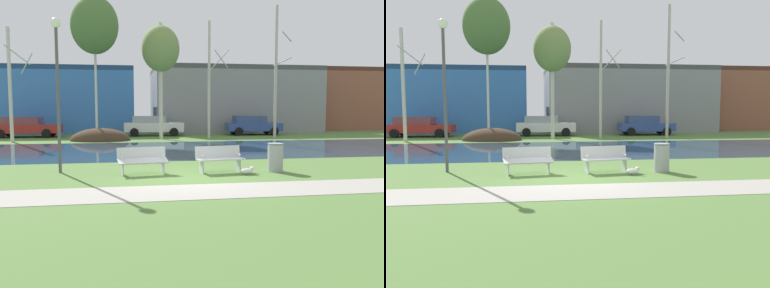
{
  "view_description": "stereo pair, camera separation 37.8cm",
  "coord_description": "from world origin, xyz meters",
  "views": [
    {
      "loc": [
        -1.78,
        -11.67,
        2.19
      ],
      "look_at": [
        0.43,
        1.62,
        0.91
      ],
      "focal_mm": 36.75,
      "sensor_mm": 36.0,
      "label": 1
    },
    {
      "loc": [
        -1.41,
        -11.73,
        2.19
      ],
      "look_at": [
        0.43,
        1.62,
        0.91
      ],
      "focal_mm": 36.75,
      "sensor_mm": 36.0,
      "label": 2
    }
  ],
  "objects": [
    {
      "name": "parked_hatch_third_blue",
      "position": [
        7.93,
        17.95,
        0.79
      ],
      "size": [
        4.3,
        2.21,
        1.5
      ],
      "color": "#2D4793",
      "rests_on": "ground"
    },
    {
      "name": "river_band",
      "position": [
        0.0,
        8.3,
        0.0
      ],
      "size": [
        80.0,
        8.66,
        0.01
      ],
      "primitive_type": "cube",
      "color": "#284256",
      "rests_on": "ground"
    },
    {
      "name": "building_blue_store",
      "position": [
        -7.26,
        24.6,
        2.77
      ],
      "size": [
        12.16,
        7.41,
        5.54
      ],
      "color": "#3870C6",
      "rests_on": "ground"
    },
    {
      "name": "building_brick_low",
      "position": [
        21.6,
        25.74,
        2.96
      ],
      "size": [
        10.99,
        7.27,
        5.92
      ],
      "color": "brown",
      "rests_on": "ground"
    },
    {
      "name": "birch_center_right",
      "position": [
        8.74,
        15.19,
        4.71
      ],
      "size": [
        1.25,
        2.27,
        9.28
      ],
      "color": "#BCB7A8",
      "rests_on": "ground"
    },
    {
      "name": "birch_center_left",
      "position": [
        0.53,
        15.12,
        6.02
      ],
      "size": [
        2.55,
        2.55,
        7.79
      ],
      "color": "beige",
      "rests_on": "ground"
    },
    {
      "name": "birch_center",
      "position": [
        3.92,
        15.16,
        4.11
      ],
      "size": [
        1.51,
        2.67,
        8.04
      ],
      "color": "beige",
      "rests_on": "ground"
    },
    {
      "name": "soil_mound",
      "position": [
        -3.5,
        14.49,
        0.0
      ],
      "size": [
        3.86,
        2.56,
        1.62
      ],
      "primitive_type": "ellipsoid",
      "color": "#423021",
      "rests_on": "ground"
    },
    {
      "name": "building_grey_warehouse",
      "position": [
        7.87,
        24.44,
        2.85
      ],
      "size": [
        14.49,
        9.29,
        5.69
      ],
      "color": "gray",
      "rests_on": "ground"
    },
    {
      "name": "parked_van_nearest_red",
      "position": [
        -9.02,
        18.26,
        0.77
      ],
      "size": [
        4.78,
        2.26,
        1.46
      ],
      "color": "maroon",
      "rests_on": "ground"
    },
    {
      "name": "bench_left",
      "position": [
        -1.3,
        1.07,
        0.47
      ],
      "size": [
        1.66,
        0.77,
        0.87
      ],
      "color": "silver",
      "rests_on": "ground"
    },
    {
      "name": "paved_path_strip",
      "position": [
        0.0,
        -1.84,
        0.01
      ],
      "size": [
        60.0,
        1.83,
        0.01
      ],
      "primitive_type": "cube",
      "color": "#9E998E",
      "rests_on": "ground"
    },
    {
      "name": "ground_plane",
      "position": [
        0.0,
        10.0,
        0.0
      ],
      "size": [
        120.0,
        120.0,
        0.0
      ],
      "primitive_type": "plane",
      "color": "#517538"
    },
    {
      "name": "birch_left",
      "position": [
        -3.71,
        14.52,
        7.34
      ],
      "size": [
        3.01,
        3.01,
        9.43
      ],
      "color": "beige",
      "rests_on": "ground"
    },
    {
      "name": "streetlamp",
      "position": [
        -4.0,
        1.83,
        3.4
      ],
      "size": [
        0.32,
        0.32,
        5.05
      ],
      "color": "#4C4C51",
      "rests_on": "ground"
    },
    {
      "name": "bench_right",
      "position": [
        1.27,
        1.07,
        0.47
      ],
      "size": [
        1.66,
        0.77,
        0.87
      ],
      "color": "silver",
      "rests_on": "ground"
    },
    {
      "name": "birch_far_left",
      "position": [
        -8.83,
        14.34,
        3.64
      ],
      "size": [
        1.55,
        2.68,
        7.07
      ],
      "color": "beige",
      "rests_on": "ground"
    },
    {
      "name": "parked_sedan_second_white",
      "position": [
        0.15,
        18.21,
        0.8
      ],
      "size": [
        4.49,
        2.08,
        1.51
      ],
      "color": "silver",
      "rests_on": "ground"
    },
    {
      "name": "seagull",
      "position": [
        2.04,
        0.41,
        0.13
      ],
      "size": [
        0.47,
        0.17,
        0.27
      ],
      "color": "white",
      "rests_on": "ground"
    },
    {
      "name": "trash_bin",
      "position": [
        3.18,
        0.9,
        0.5
      ],
      "size": [
        0.54,
        0.54,
        0.96
      ],
      "color": "#999B9E",
      "rests_on": "ground"
    }
  ]
}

